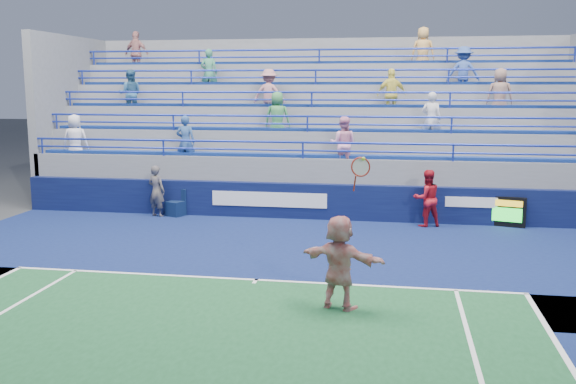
% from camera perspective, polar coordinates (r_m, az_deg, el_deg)
% --- Properties ---
extents(ground, '(120.00, 120.00, 0.00)m').
position_cam_1_polar(ground, '(13.68, -2.84, -7.89)').
color(ground, '#333538').
extents(sponsor_wall, '(18.00, 0.32, 1.10)m').
position_cam_1_polar(sponsor_wall, '(19.77, 1.23, -0.82)').
color(sponsor_wall, '#0A0F38').
rests_on(sponsor_wall, ground).
extents(bleacher_stand, '(18.00, 5.60, 6.13)m').
position_cam_1_polar(bleacher_stand, '(23.33, 2.59, 3.22)').
color(bleacher_stand, slate).
rests_on(bleacher_stand, ground).
extents(serve_speed_board, '(1.28, 0.48, 0.89)m').
position_cam_1_polar(serve_speed_board, '(19.68, 18.55, -1.66)').
color(serve_speed_board, black).
rests_on(serve_speed_board, ground).
extents(judge_chair, '(0.63, 0.65, 0.84)m').
position_cam_1_polar(judge_chair, '(20.52, -9.94, -1.38)').
color(judge_chair, '#0C1B3C').
rests_on(judge_chair, ground).
extents(tennis_player, '(1.72, 1.04, 2.83)m').
position_cam_1_polar(tennis_player, '(11.82, 4.62, -6.23)').
color(tennis_player, silver).
rests_on(tennis_player, ground).
extents(line_judge, '(0.68, 0.55, 1.62)m').
position_cam_1_polar(line_judge, '(20.46, -11.61, 0.08)').
color(line_judge, '#15183B').
rests_on(line_judge, ground).
extents(ball_girl, '(0.99, 0.89, 1.67)m').
position_cam_1_polar(ball_girl, '(19.05, 12.24, -0.55)').
color(ball_girl, '#B31421').
rests_on(ball_girl, ground).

